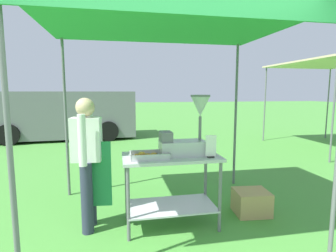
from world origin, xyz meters
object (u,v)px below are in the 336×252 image
object	(u,v)px
neighbour_tent	(335,65)
donut_cart	(171,175)
van_grey	(64,114)
stall_canopy	(170,26)
donut_fryer	(187,134)
donut_tray	(150,156)
vendor	(88,157)
supply_crate	(251,202)
menu_sign	(211,148)

from	to	relation	value
neighbour_tent	donut_cart	bearing A→B (deg)	-146.83
van_grey	stall_canopy	bearing A→B (deg)	-69.80
donut_fryer	van_grey	distance (m)	7.48
donut_tray	vendor	bearing A→B (deg)	165.82
stall_canopy	supply_crate	xyz separation A→B (m)	(1.16, 0.00, -2.29)
supply_crate	neighbour_tent	xyz separation A→B (m)	(4.42, 3.55, 2.29)
menu_sign	neighbour_tent	bearing A→B (deg)	36.75
neighbour_tent	donut_tray	bearing A→B (deg)	-147.53
stall_canopy	menu_sign	size ratio (longest dim) A/B	11.45
stall_canopy	donut_fryer	bearing A→B (deg)	-29.29
menu_sign	vendor	size ratio (longest dim) A/B	0.17
van_grey	donut_tray	bearing A→B (deg)	-72.29
neighbour_tent	donut_fryer	bearing A→B (deg)	-145.83
stall_canopy	neighbour_tent	size ratio (longest dim) A/B	0.98
donut_tray	menu_sign	bearing A→B (deg)	-8.70
donut_tray	donut_fryer	size ratio (longest dim) A/B	0.62
menu_sign	neighbour_tent	distance (m)	6.57
donut_tray	neighbour_tent	world-z (taller)	neighbour_tent
donut_fryer	vendor	bearing A→B (deg)	174.57
donut_tray	supply_crate	distance (m)	1.63
supply_crate	donut_tray	bearing A→B (deg)	-172.91
menu_sign	neighbour_tent	xyz separation A→B (m)	(5.14, 3.84, 1.43)
vendor	menu_sign	bearing A→B (deg)	-11.47
donut_tray	menu_sign	size ratio (longest dim) A/B	1.71
stall_canopy	neighbour_tent	bearing A→B (deg)	32.46
donut_fryer	vendor	xyz separation A→B (m)	(-1.19, 0.11, -0.26)
menu_sign	neighbour_tent	size ratio (longest dim) A/B	0.09
supply_crate	menu_sign	bearing A→B (deg)	-158.00
donut_cart	donut_tray	world-z (taller)	donut_tray
neighbour_tent	vendor	bearing A→B (deg)	-151.69
stall_canopy	van_grey	distance (m)	7.47
donut_tray	neighbour_tent	bearing A→B (deg)	32.47
menu_sign	van_grey	bearing A→B (deg)	112.54
stall_canopy	donut_cart	bearing A→B (deg)	-90.00
donut_fryer	vendor	distance (m)	1.22
vendor	stall_canopy	bearing A→B (deg)	-0.29
donut_cart	menu_sign	xyz separation A→B (m)	(0.44, -0.19, 0.37)
donut_cart	van_grey	world-z (taller)	van_grey
donut_fryer	van_grey	world-z (taller)	van_grey
stall_canopy	donut_cart	size ratio (longest dim) A/B	2.60
vendor	van_grey	xyz separation A→B (m)	(-1.52, 6.85, -0.03)
menu_sign	supply_crate	bearing A→B (deg)	22.00
donut_cart	vendor	bearing A→B (deg)	174.11
stall_canopy	van_grey	bearing A→B (deg)	110.20
donut_cart	vendor	world-z (taller)	vendor
donut_cart	menu_sign	distance (m)	0.61
donut_cart	donut_tray	distance (m)	0.40
donut_cart	van_grey	distance (m)	7.40
stall_canopy	donut_tray	size ratio (longest dim) A/B	6.71
donut_tray	vendor	distance (m)	0.75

